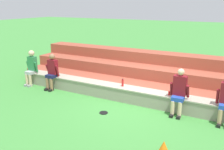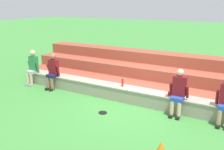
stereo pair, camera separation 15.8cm
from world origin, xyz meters
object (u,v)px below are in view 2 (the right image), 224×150
at_px(person_left_of_center, 53,70).
at_px(person_far_left, 32,66).
at_px(person_center, 178,92).
at_px(frisbee, 103,113).
at_px(sports_cone, 161,146).
at_px(plastic_cup_middle, 169,94).
at_px(water_bottle_center_gap, 123,83).

bearing_deg(person_left_of_center, person_far_left, 179.45).
height_order(person_far_left, person_left_of_center, person_far_left).
xyz_separation_m(person_center, frisbee, (-1.98, -0.97, -0.72)).
bearing_deg(sports_cone, plastic_cup_middle, 103.00).
bearing_deg(plastic_cup_middle, person_far_left, -177.78).
relative_size(water_bottle_center_gap, frisbee, 1.05).
bearing_deg(person_center, person_left_of_center, -179.80).
xyz_separation_m(plastic_cup_middle, frisbee, (-1.65, -1.18, -0.53)).
xyz_separation_m(person_center, water_bottle_center_gap, (-1.94, 0.27, -0.12)).
xyz_separation_m(person_left_of_center, sports_cone, (4.97, -2.00, -0.61)).
bearing_deg(water_bottle_center_gap, person_left_of_center, -174.29).
bearing_deg(frisbee, sports_cone, -25.91).
distance_m(water_bottle_center_gap, sports_cone, 3.17).
bearing_deg(person_left_of_center, sports_cone, -21.95).
relative_size(person_far_left, sports_cone, 5.84).
distance_m(frisbee, sports_cone, 2.41).
distance_m(plastic_cup_middle, frisbee, 2.10).
bearing_deg(water_bottle_center_gap, plastic_cup_middle, -2.08).
relative_size(person_far_left, water_bottle_center_gap, 5.25).
relative_size(person_left_of_center, frisbee, 5.38).
bearing_deg(frisbee, water_bottle_center_gap, 88.43).
bearing_deg(frisbee, person_center, 26.09).
bearing_deg(water_bottle_center_gap, person_center, -7.83).
distance_m(person_far_left, person_left_of_center, 1.07).
distance_m(person_left_of_center, water_bottle_center_gap, 2.86).
bearing_deg(sports_cone, frisbee, 154.09).
distance_m(person_center, sports_cone, 2.12).
relative_size(person_far_left, person_center, 1.01).
bearing_deg(plastic_cup_middle, sports_cone, -77.00).
bearing_deg(person_left_of_center, water_bottle_center_gap, 5.71).
xyz_separation_m(water_bottle_center_gap, frisbee, (-0.03, -1.23, -0.60)).
relative_size(person_left_of_center, person_center, 0.99).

